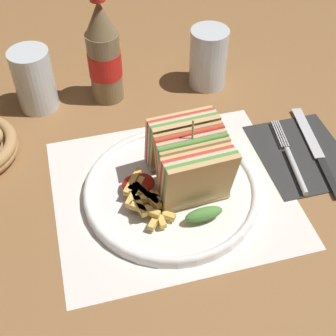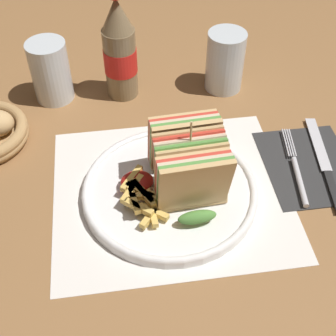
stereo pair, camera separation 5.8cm
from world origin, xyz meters
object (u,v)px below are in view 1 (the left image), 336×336
at_px(fork, 291,161).
at_px(glass_far, 35,84).
at_px(knife, 316,150).
at_px(coke_bottle_near, 104,54).
at_px(plate_main, 171,190).
at_px(club_sandwich, 190,163).
at_px(glass_near, 208,58).

relative_size(fork, glass_far, 1.46).
relative_size(knife, glass_far, 1.87).
distance_m(fork, coke_bottle_near, 0.38).
bearing_deg(coke_bottle_near, plate_main, -79.11).
bearing_deg(fork, glass_far, 153.92).
xyz_separation_m(club_sandwich, glass_far, (-0.21, 0.28, -0.02)).
bearing_deg(plate_main, glass_near, 61.39).
bearing_deg(fork, club_sandwich, -166.67).
bearing_deg(glass_far, club_sandwich, -53.38).
bearing_deg(glass_far, glass_near, -2.29).
bearing_deg(glass_far, knife, -29.47).
height_order(plate_main, fork, plate_main).
bearing_deg(plate_main, fork, 3.54).
distance_m(plate_main, knife, 0.27).
xyz_separation_m(plate_main, club_sandwich, (0.03, -0.00, 0.06)).
bearing_deg(fork, plate_main, -168.49).
relative_size(club_sandwich, glass_far, 1.39).
xyz_separation_m(plate_main, knife, (0.26, 0.03, -0.00)).
xyz_separation_m(club_sandwich, glass_near, (0.12, 0.27, -0.01)).
distance_m(plate_main, glass_near, 0.31).
xyz_separation_m(plate_main, glass_near, (0.15, 0.27, 0.05)).
height_order(club_sandwich, glass_near, club_sandwich).
distance_m(fork, glass_near, 0.27).
distance_m(knife, coke_bottle_near, 0.41).
xyz_separation_m(knife, coke_bottle_near, (-0.32, 0.25, 0.09)).
relative_size(knife, coke_bottle_near, 1.00).
height_order(knife, coke_bottle_near, coke_bottle_near).
distance_m(plate_main, fork, 0.21).
relative_size(fork, knife, 0.78).
distance_m(club_sandwich, knife, 0.25).
height_order(plate_main, glass_far, glass_far).
bearing_deg(coke_bottle_near, club_sandwich, -73.95).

